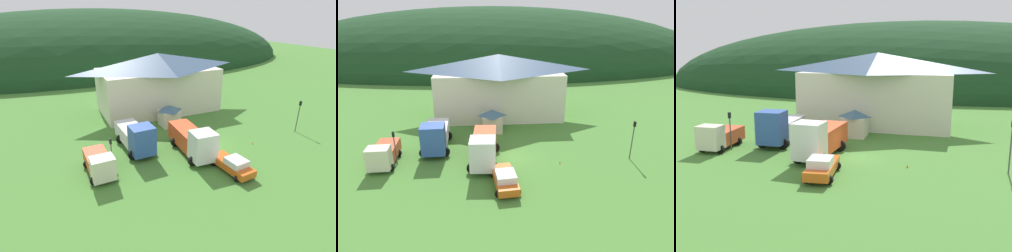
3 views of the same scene
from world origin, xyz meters
The scene contains 11 objects.
ground_plane centered at (0.00, 0.00, 0.00)m, with size 200.00×200.00×0.00m, color #477F33.
forested_hill_backdrop centered at (0.00, 63.27, 0.00)m, with size 133.13×60.00×31.98m, color #193D1E.
depot_building centered at (-0.73, 14.68, 4.69)m, with size 19.53×10.04×9.09m.
play_shed_cream centered at (-1.97, 7.79, 1.54)m, with size 2.77×2.69×2.99m.
light_truck_cream centered at (-13.43, -0.62, 1.26)m, with size 2.78×5.45×2.61m.
box_truck_blue centered at (-8.56, 2.73, 1.76)m, with size 3.44×7.55×3.71m.
heavy_rig_white centered at (-3.12, -0.87, 1.78)m, with size 3.51×7.91×3.63m.
service_pickup_orange centered at (-1.30, -5.72, 0.83)m, with size 2.64×5.05×1.66m.
traffic_light_west centered at (-12.18, -0.61, 2.27)m, with size 0.20×0.32×3.66m.
traffic_light_east centered at (12.54, -1.27, 2.62)m, with size 0.20×0.32×4.28m.
traffic_cone_near_pickup centered at (4.77, -1.80, 0.00)m, with size 0.36×0.36×0.53m, color orange.
Camera 2 is at (-3.03, -29.35, 15.10)m, focal length 32.30 mm.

